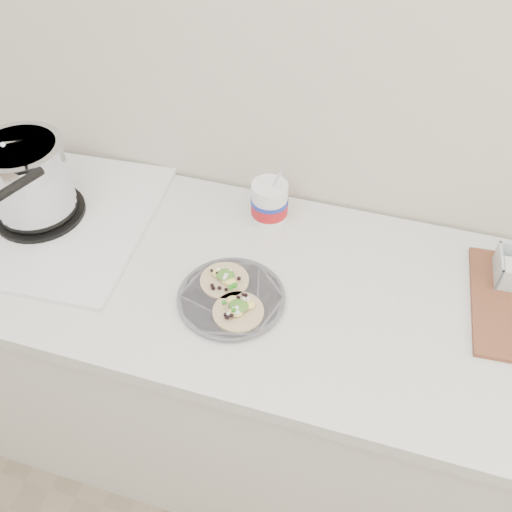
# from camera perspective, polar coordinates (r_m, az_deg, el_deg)

# --- Properties ---
(counter) EXTENTS (2.44, 0.66, 0.90)m
(counter) POSITION_cam_1_polar(r_m,az_deg,el_deg) (1.76, -1.14, -11.50)
(counter) COLOR silver
(counter) RESTS_ON ground
(stove) EXTENTS (0.62, 0.58, 0.28)m
(stove) POSITION_cam_1_polar(r_m,az_deg,el_deg) (1.59, -21.42, 6.07)
(stove) COLOR silver
(stove) RESTS_ON counter
(taco_plate) EXTENTS (0.25, 0.25, 0.04)m
(taco_plate) POSITION_cam_1_polar(r_m,az_deg,el_deg) (1.33, -2.50, -3.97)
(taco_plate) COLOR #56545B
(taco_plate) RESTS_ON counter
(tub) EXTENTS (0.10, 0.10, 0.22)m
(tub) POSITION_cam_1_polar(r_m,az_deg,el_deg) (1.50, 1.44, 5.61)
(tub) COLOR white
(tub) RESTS_ON counter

